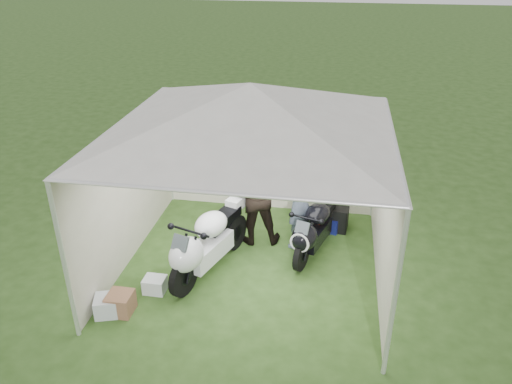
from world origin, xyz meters
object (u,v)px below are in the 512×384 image
canopy_tent (251,112)px  motorcycle_black (314,228)px  motorcycle_white (206,242)px  crate_1 (120,303)px  crate_2 (155,285)px  equipment_box (335,218)px  crate_0 (110,305)px  person_dark_jacket (255,194)px  person_blue_jacket (300,202)px  paddock_stand (329,224)px

canopy_tent → motorcycle_black: canopy_tent is taller
motorcycle_white → motorcycle_black: 1.83m
canopy_tent → crate_1: 3.28m
motorcycle_black → crate_1: 3.27m
motorcycle_black → crate_2: 2.72m
motorcycle_white → crate_1: 1.54m
motorcycle_black → equipment_box: motorcycle_black is taller
crate_0 → crate_1: 0.14m
motorcycle_black → person_dark_jacket: bearing=-176.2°
crate_1 → crate_2: size_ratio=1.07×
crate_0 → person_blue_jacket: bearing=42.4°
motorcycle_white → canopy_tent: bearing=48.8°
motorcycle_white → crate_1: bearing=-111.8°
person_blue_jacket → crate_1: size_ratio=4.89×
paddock_stand → crate_0: (-2.96, -2.79, 0.01)m
person_blue_jacket → person_dark_jacket: bearing=-66.4°
crate_2 → crate_1: bearing=-120.7°
paddock_stand → crate_0: 4.07m
paddock_stand → person_blue_jacket: person_blue_jacket is taller
person_dark_jacket → crate_1: size_ratio=5.28×
paddock_stand → crate_2: (-2.52, -2.21, -0.01)m
canopy_tent → paddock_stand: 3.00m
motorcycle_black → motorcycle_white: bearing=-135.0°
canopy_tent → person_dark_jacket: 1.81m
canopy_tent → paddock_stand: (1.22, 1.24, -2.44)m
paddock_stand → crate_0: crate_0 is taller
paddock_stand → crate_1: bearing=-135.9°
canopy_tent → equipment_box: size_ratio=12.55×
motorcycle_white → person_blue_jacket: (1.35, 1.06, 0.28)m
canopy_tent → motorcycle_white: 2.14m
motorcycle_white → crate_1: size_ratio=5.76×
crate_1 → crate_2: crate_1 is taller
motorcycle_white → motorcycle_black: (1.62, 0.84, -0.08)m
motorcycle_black → person_dark_jacket: 1.15m
motorcycle_black → crate_1: size_ratio=5.01×
person_dark_jacket → crate_0: bearing=42.5°
paddock_stand → crate_1: 3.94m
canopy_tent → equipment_box: 3.00m
motorcycle_white → equipment_box: bearing=59.8°
motorcycle_black → person_dark_jacket: size_ratio=0.95×
crate_0 → crate_1: (0.13, 0.05, 0.02)m
paddock_stand → equipment_box: (0.10, 0.09, 0.09)m
person_dark_jacket → crate_2: 2.24m
motorcycle_white → person_blue_jacket: person_blue_jacket is taller
motorcycle_black → person_blue_jacket: size_ratio=1.02×
canopy_tent → motorcycle_black: (0.97, 0.47, -2.09)m
motorcycle_black → person_dark_jacket: person_dark_jacket is taller
motorcycle_black → crate_1: motorcycle_black is taller
paddock_stand → crate_0: bearing=-136.7°
equipment_box → crate_2: bearing=-138.6°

